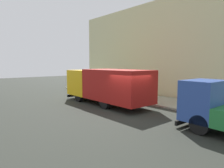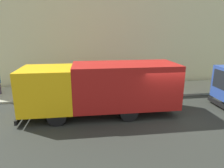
% 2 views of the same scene
% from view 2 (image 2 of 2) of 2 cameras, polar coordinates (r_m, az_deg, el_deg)
% --- Properties ---
extents(ground, '(80.00, 80.00, 0.00)m').
position_cam_2_polar(ground, '(11.40, 14.34, -8.62)').
color(ground, '#262823').
extents(sidewalk, '(3.65, 30.00, 0.13)m').
position_cam_2_polar(sidewalk, '(15.67, 7.87, -1.49)').
color(sidewalk, gray).
rests_on(sidewalk, ground).
extents(building_facade, '(0.50, 30.00, 9.31)m').
position_cam_2_polar(building_facade, '(17.29, 6.32, 15.51)').
color(building_facade, beige).
rests_on(building_facade, ground).
extents(large_utility_truck, '(2.61, 8.31, 2.78)m').
position_cam_2_polar(large_utility_truck, '(10.76, -3.08, -0.65)').
color(large_utility_truck, '#E7AF10').
rests_on(large_utility_truck, ground).
extents(pedestrian_walking, '(0.44, 0.44, 1.73)m').
position_cam_2_polar(pedestrian_walking, '(15.10, -15.24, 1.34)').
color(pedestrian_walking, black).
rests_on(pedestrian_walking, sidewalk).
extents(pedestrian_standing, '(0.36, 0.36, 1.67)m').
position_cam_2_polar(pedestrian_standing, '(15.67, -23.12, 1.00)').
color(pedestrian_standing, black).
rests_on(pedestrian_standing, sidewalk).
extents(traffic_cone_orange, '(0.43, 0.43, 0.61)m').
position_cam_2_polar(traffic_cone_orange, '(14.03, -19.56, -2.64)').
color(traffic_cone_orange, orange).
rests_on(traffic_cone_orange, sidewalk).
extents(street_sign_post, '(0.44, 0.08, 2.23)m').
position_cam_2_polar(street_sign_post, '(13.41, -4.68, 1.96)').
color(street_sign_post, '#4C5156').
rests_on(street_sign_post, sidewalk).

